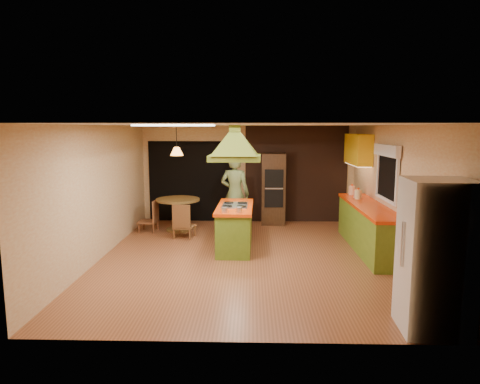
{
  "coord_description": "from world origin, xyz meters",
  "views": [
    {
      "loc": [
        0.1,
        -7.86,
        2.45
      ],
      "look_at": [
        -0.14,
        0.75,
        1.15
      ],
      "focal_mm": 32.0,
      "sensor_mm": 36.0,
      "label": 1
    }
  ],
  "objects_px": {
    "refrigerator": "(436,257)",
    "wall_oven": "(273,189)",
    "kitchen_island": "(235,227)",
    "dining_table": "(178,208)",
    "canister_large": "(352,190)",
    "man": "(235,194)"
  },
  "relations": [
    {
      "from": "refrigerator",
      "to": "canister_large",
      "type": "relative_size",
      "value": 9.08
    },
    {
      "from": "wall_oven",
      "to": "canister_large",
      "type": "relative_size",
      "value": 8.8
    },
    {
      "from": "man",
      "to": "canister_large",
      "type": "relative_size",
      "value": 9.09
    },
    {
      "from": "wall_oven",
      "to": "canister_large",
      "type": "height_order",
      "value": "wall_oven"
    },
    {
      "from": "wall_oven",
      "to": "canister_large",
      "type": "bearing_deg",
      "value": -28.9
    },
    {
      "from": "man",
      "to": "canister_large",
      "type": "xyz_separation_m",
      "value": [
        2.69,
        0.04,
        0.09
      ]
    },
    {
      "from": "wall_oven",
      "to": "dining_table",
      "type": "distance_m",
      "value": 2.48
    },
    {
      "from": "refrigerator",
      "to": "wall_oven",
      "type": "bearing_deg",
      "value": 109.49
    },
    {
      "from": "man",
      "to": "dining_table",
      "type": "distance_m",
      "value": 1.44
    },
    {
      "from": "dining_table",
      "to": "kitchen_island",
      "type": "bearing_deg",
      "value": -45.97
    },
    {
      "from": "man",
      "to": "dining_table",
      "type": "bearing_deg",
      "value": 3.44
    },
    {
      "from": "kitchen_island",
      "to": "refrigerator",
      "type": "relative_size",
      "value": 0.96
    },
    {
      "from": "kitchen_island",
      "to": "dining_table",
      "type": "bearing_deg",
      "value": 135.1
    },
    {
      "from": "refrigerator",
      "to": "kitchen_island",
      "type": "bearing_deg",
      "value": 129.47
    },
    {
      "from": "dining_table",
      "to": "wall_oven",
      "type": "bearing_deg",
      "value": 19.8
    },
    {
      "from": "man",
      "to": "wall_oven",
      "type": "height_order",
      "value": "man"
    },
    {
      "from": "wall_oven",
      "to": "dining_table",
      "type": "relative_size",
      "value": 1.74
    },
    {
      "from": "canister_large",
      "to": "refrigerator",
      "type": "bearing_deg",
      "value": -91.25
    },
    {
      "from": "man",
      "to": "wall_oven",
      "type": "bearing_deg",
      "value": -118.25
    },
    {
      "from": "kitchen_island",
      "to": "dining_table",
      "type": "xyz_separation_m",
      "value": [
        -1.42,
        1.47,
        0.1
      ]
    },
    {
      "from": "wall_oven",
      "to": "refrigerator",
      "type": "bearing_deg",
      "value": -72.77
    },
    {
      "from": "refrigerator",
      "to": "wall_oven",
      "type": "distance_m",
      "value": 6.05
    }
  ]
}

